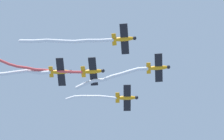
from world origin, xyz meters
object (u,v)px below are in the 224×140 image
at_px(airplane_trail, 61,72).
at_px(airplane_slot, 93,71).
at_px(airplane_right_wing, 124,39).
at_px(airplane_lead, 158,68).
at_px(airplane_left_wing, 127,98).

bearing_deg(airplane_trail, airplane_slot, -1.80).
bearing_deg(airplane_slot, airplane_right_wing, -44.59).
distance_m(airplane_right_wing, airplane_slot, 11.28).
distance_m(airplane_lead, airplane_slot, 15.93).
bearing_deg(airplane_left_wing, airplane_trail, -155.69).
bearing_deg(airplane_left_wing, airplane_slot, -137.24).
relative_size(airplane_lead, airplane_right_wing, 1.00).
xyz_separation_m(airplane_right_wing, airplane_slot, (-11.19, -1.30, -0.50)).
distance_m(airplane_left_wing, airplane_slot, 11.27).
height_order(airplane_lead, airplane_right_wing, airplane_right_wing).
relative_size(airplane_right_wing, airplane_slot, 0.99).
distance_m(airplane_left_wing, airplane_right_wing, 15.95).
height_order(airplane_right_wing, airplane_slot, airplane_right_wing).
xyz_separation_m(airplane_lead, airplane_right_wing, (1.30, -11.19, 0.30)).
bearing_deg(airplane_slot, airplane_lead, 0.41).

